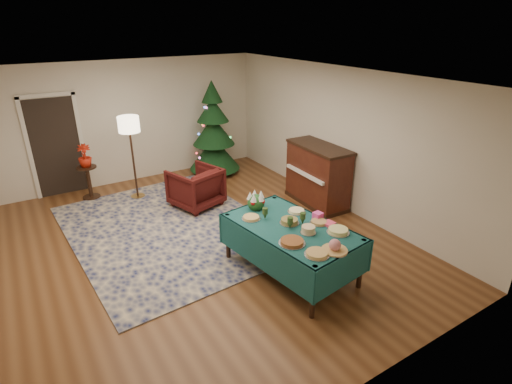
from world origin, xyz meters
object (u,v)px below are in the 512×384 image
side_table (89,183)px  potted_plant (85,161)px  gift_box (318,216)px  piano (317,176)px  armchair (196,185)px  christmas_tree (214,133)px  floor_lamp (129,129)px  buffet_table (291,236)px

side_table → potted_plant: size_ratio=1.50×
gift_box → piano: piano is taller
armchair → christmas_tree: size_ratio=0.40×
armchair → christmas_tree: (1.18, 1.53, 0.55)m
armchair → floor_lamp: bearing=-67.7°
potted_plant → floor_lamp: bearing=-28.6°
gift_box → piano: (1.44, 1.69, -0.22)m
armchair → potted_plant: bearing=-58.7°
armchair → side_table: armchair is taller
gift_box → side_table: (-2.42, 4.40, -0.48)m
buffet_table → floor_lamp: bearing=105.8°
potted_plant → christmas_tree: 2.91m
buffet_table → potted_plant: (-1.95, 4.38, 0.22)m
buffet_table → christmas_tree: bearing=77.7°
buffet_table → side_table: 4.80m
side_table → piano: 4.72m
christmas_tree → piano: christmas_tree is taller
gift_box → side_table: gift_box is taller
floor_lamp → side_table: size_ratio=2.46×
side_table → piano: bearing=-35.0°
christmas_tree → piano: 2.89m
armchair → floor_lamp: 1.72m
side_table → potted_plant: 0.49m
armchair → side_table: size_ratio=1.27×
buffet_table → floor_lamp: floor_lamp is taller
potted_plant → christmas_tree: (2.91, -0.00, 0.16)m
armchair → potted_plant: 2.34m
buffet_table → potted_plant: potted_plant is taller
gift_box → potted_plant: bearing=118.8°
floor_lamp → side_table: floor_lamp is taller
gift_box → floor_lamp: size_ratio=0.07×
floor_lamp → piano: floor_lamp is taller
floor_lamp → christmas_tree: 2.16m
floor_lamp → side_table: 1.48m
buffet_table → side_table: buffet_table is taller
armchair → christmas_tree: christmas_tree is taller
floor_lamp → piano: size_ratio=1.20×
buffet_table → gift_box: 0.51m
gift_box → floor_lamp: floor_lamp is taller
piano → potted_plant: bearing=145.0°
armchair → piano: bearing=134.2°
armchair → piano: size_ratio=0.61×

